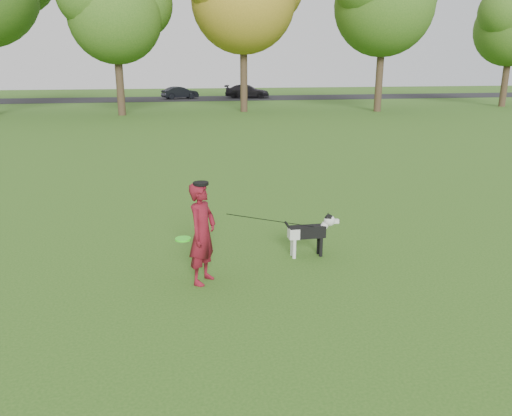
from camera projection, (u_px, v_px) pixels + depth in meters
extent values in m
plane|color=#285116|center=(265.00, 262.00, 8.28)|extent=(120.00, 120.00, 0.00)
cube|color=black|center=(178.00, 99.00, 46.02)|extent=(120.00, 7.00, 0.02)
imported|color=#5C0D19|center=(202.00, 234.00, 7.33)|extent=(0.62, 0.67, 1.53)
cube|color=black|center=(307.00, 232.00, 8.43)|extent=(0.62, 0.19, 0.20)
cube|color=silver|center=(294.00, 233.00, 8.39)|extent=(0.17, 0.19, 0.18)
cylinder|color=silver|center=(294.00, 249.00, 8.40)|extent=(0.06, 0.06, 0.34)
cylinder|color=silver|center=(292.00, 246.00, 8.52)|extent=(0.06, 0.06, 0.34)
cylinder|color=black|center=(321.00, 247.00, 8.48)|extent=(0.06, 0.06, 0.34)
cylinder|color=black|center=(319.00, 244.00, 8.61)|extent=(0.06, 0.06, 0.34)
cylinder|color=silver|center=(323.00, 228.00, 8.46)|extent=(0.20, 0.12, 0.22)
sphere|color=silver|center=(329.00, 221.00, 8.45)|extent=(0.19, 0.19, 0.19)
sphere|color=black|center=(329.00, 218.00, 8.44)|extent=(0.15, 0.15, 0.15)
cube|color=silver|center=(335.00, 221.00, 8.47)|extent=(0.12, 0.07, 0.07)
sphere|color=black|center=(339.00, 221.00, 8.48)|extent=(0.04, 0.04, 0.04)
cone|color=black|center=(330.00, 216.00, 8.37)|extent=(0.07, 0.07, 0.08)
cone|color=black|center=(328.00, 214.00, 8.47)|extent=(0.07, 0.07, 0.08)
cylinder|color=black|center=(290.00, 229.00, 8.36)|extent=(0.21, 0.04, 0.28)
cylinder|color=black|center=(319.00, 228.00, 8.45)|extent=(0.13, 0.13, 0.02)
imported|color=black|center=(180.00, 93.00, 45.91)|extent=(3.50, 2.14, 1.09)
imported|color=#242127|center=(247.00, 91.00, 47.00)|extent=(4.47, 2.69, 1.21)
cylinder|color=#33E91D|center=(183.00, 239.00, 7.16)|extent=(0.23, 0.23, 0.02)
cylinder|color=black|center=(201.00, 183.00, 7.12)|extent=(0.23, 0.23, 0.04)
cylinder|color=#38281C|center=(120.00, 81.00, 31.04)|extent=(0.48, 0.48, 4.20)
sphere|color=#426B1E|center=(114.00, 6.00, 29.83)|extent=(5.60, 5.60, 5.60)
cylinder|color=#38281C|center=(244.00, 73.00, 33.29)|extent=(0.48, 0.48, 5.04)
cylinder|color=#38281C|center=(379.00, 75.00, 33.50)|extent=(0.48, 0.48, 4.83)
cylinder|color=#38281C|center=(505.00, 80.00, 37.45)|extent=(0.48, 0.48, 3.99)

